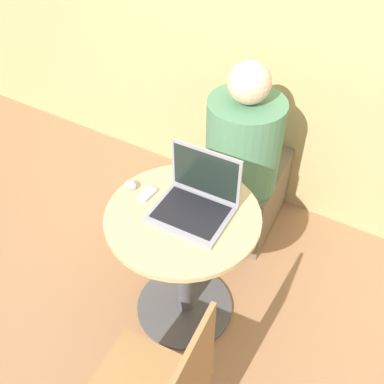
{
  "coord_description": "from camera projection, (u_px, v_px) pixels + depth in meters",
  "views": [
    {
      "loc": [
        0.72,
        -1.14,
        2.1
      ],
      "look_at": [
        0.02,
        0.05,
        0.81
      ],
      "focal_mm": 42.0,
      "sensor_mm": 36.0,
      "label": 1
    }
  ],
  "objects": [
    {
      "name": "laptop",
      "position": [
        196.0,
        200.0,
        1.92
      ],
      "size": [
        0.34,
        0.28,
        0.27
      ],
      "color": "gray",
      "rests_on": "round_table"
    },
    {
      "name": "cell_phone",
      "position": [
        148.0,
        194.0,
        2.02
      ],
      "size": [
        0.06,
        0.09,
        0.02
      ],
      "color": "silver",
      "rests_on": "round_table"
    },
    {
      "name": "person_seated",
      "position": [
        246.0,
        170.0,
        2.53
      ],
      "size": [
        0.42,
        0.63,
        1.16
      ],
      "color": "brown",
      "rests_on": "ground_plane"
    },
    {
      "name": "computer_mouse",
      "position": [
        131.0,
        185.0,
        2.04
      ],
      "size": [
        0.06,
        0.04,
        0.04
      ],
      "color": "#B2B2B7",
      "rests_on": "round_table"
    },
    {
      "name": "round_table",
      "position": [
        184.0,
        252.0,
        2.11
      ],
      "size": [
        0.68,
        0.68,
        0.71
      ],
      "color": "#4C4C51",
      "rests_on": "ground_plane"
    },
    {
      "name": "ground_plane",
      "position": [
        185.0,
        307.0,
        2.42
      ],
      "size": [
        12.0,
        12.0,
        0.0
      ],
      "primitive_type": "plane",
      "color": "#9E704C"
    }
  ]
}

